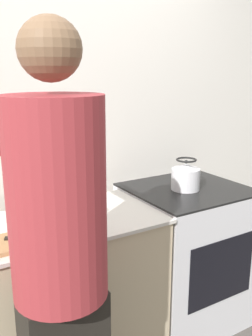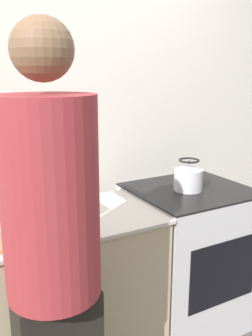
{
  "view_description": "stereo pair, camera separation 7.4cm",
  "coord_description": "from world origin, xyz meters",
  "px_view_note": "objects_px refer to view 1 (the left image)",
  "views": [
    {
      "loc": [
        -0.69,
        -1.39,
        1.65
      ],
      "look_at": [
        0.28,
        0.2,
        1.16
      ],
      "focal_mm": 40.0,
      "sensor_mm": 36.0,
      "label": 1
    },
    {
      "loc": [
        -0.63,
        -1.43,
        1.65
      ],
      "look_at": [
        0.28,
        0.2,
        1.16
      ],
      "focal_mm": 40.0,
      "sensor_mm": 36.0,
      "label": 2
    }
  ],
  "objects_px": {
    "knife": "(28,237)",
    "kettle": "(186,177)",
    "person": "(59,260)",
    "cutting_board": "(22,240)",
    "oven": "(185,254)"
  },
  "relations": [
    {
      "from": "oven",
      "to": "knife",
      "type": "height_order",
      "value": "knife"
    },
    {
      "from": "cutting_board",
      "to": "knife",
      "type": "bearing_deg",
      "value": -16.06
    },
    {
      "from": "knife",
      "to": "kettle",
      "type": "height_order",
      "value": "kettle"
    },
    {
      "from": "oven",
      "to": "knife",
      "type": "xyz_separation_m",
      "value": [
        -1.09,
        -0.2,
        0.47
      ]
    },
    {
      "from": "person",
      "to": "knife",
      "type": "xyz_separation_m",
      "value": [
        -0.01,
        0.36,
        -0.06
      ]
    },
    {
      "from": "oven",
      "to": "cutting_board",
      "type": "xyz_separation_m",
      "value": [
        -1.11,
        -0.19,
        0.46
      ]
    },
    {
      "from": "oven",
      "to": "knife",
      "type": "bearing_deg",
      "value": -169.81
    },
    {
      "from": "person",
      "to": "kettle",
      "type": "distance_m",
      "value": 1.18
    },
    {
      "from": "person",
      "to": "knife",
      "type": "height_order",
      "value": "person"
    },
    {
      "from": "person",
      "to": "cutting_board",
      "type": "distance_m",
      "value": 0.38
    },
    {
      "from": "knife",
      "to": "kettle",
      "type": "distance_m",
      "value": 1.07
    },
    {
      "from": "cutting_board",
      "to": "kettle",
      "type": "distance_m",
      "value": 1.1
    },
    {
      "from": "cutting_board",
      "to": "person",
      "type": "bearing_deg",
      "value": -84.87
    },
    {
      "from": "cutting_board",
      "to": "knife",
      "type": "distance_m",
      "value": 0.03
    },
    {
      "from": "person",
      "to": "kettle",
      "type": "relative_size",
      "value": 9.27
    }
  ]
}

